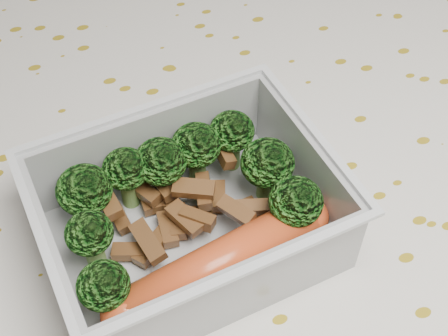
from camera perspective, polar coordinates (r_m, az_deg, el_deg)
name	(u,v)px	position (r m, az deg, el deg)	size (l,w,h in m)	color
dining_table	(233,263)	(0.48, 0.83, -8.66)	(1.40, 0.90, 0.75)	brown
tablecloth	(234,225)	(0.44, 0.90, -5.23)	(1.46, 0.96, 0.19)	silver
lunch_container	(190,221)	(0.37, -3.14, -4.85)	(0.18, 0.15, 0.06)	silver
broccoli_florets	(180,184)	(0.37, -4.04, -1.43)	(0.15, 0.11, 0.05)	#608C3F
meat_pile	(183,210)	(0.38, -3.74, -3.87)	(0.10, 0.07, 0.03)	brown
sausage	(221,263)	(0.35, -0.27, -8.70)	(0.14, 0.05, 0.03)	#D24A1F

